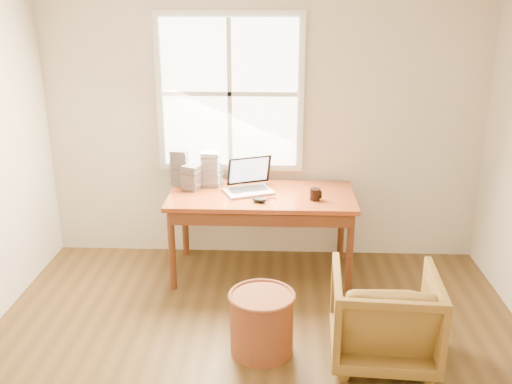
{
  "coord_description": "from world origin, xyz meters",
  "views": [
    {
      "loc": [
        0.15,
        -2.86,
        2.36
      ],
      "look_at": [
        -0.04,
        1.65,
        0.82
      ],
      "focal_mm": 40.0,
      "sensor_mm": 36.0,
      "label": 1
    }
  ],
  "objects_px": {
    "armchair": "(384,316)",
    "coffee_mug": "(315,194)",
    "wicker_stool": "(262,324)",
    "laptop": "(248,175)",
    "cd_stack_a": "(211,169)",
    "desk": "(262,196)"
  },
  "relations": [
    {
      "from": "armchair",
      "to": "laptop",
      "type": "distance_m",
      "value": 1.72
    },
    {
      "from": "armchair",
      "to": "laptop",
      "type": "bearing_deg",
      "value": -49.03
    },
    {
      "from": "armchair",
      "to": "laptop",
      "type": "relative_size",
      "value": 1.57
    },
    {
      "from": "laptop",
      "to": "cd_stack_a",
      "type": "height_order",
      "value": "laptop"
    },
    {
      "from": "armchair",
      "to": "cd_stack_a",
      "type": "relative_size",
      "value": 2.34
    },
    {
      "from": "armchair",
      "to": "coffee_mug",
      "type": "xyz_separation_m",
      "value": [
        -0.42,
        1.12,
        0.47
      ]
    },
    {
      "from": "armchair",
      "to": "coffee_mug",
      "type": "bearing_deg",
      "value": -66.14
    },
    {
      "from": "laptop",
      "to": "coffee_mug",
      "type": "relative_size",
      "value": 4.61
    },
    {
      "from": "laptop",
      "to": "wicker_stool",
      "type": "bearing_deg",
      "value": -106.11
    },
    {
      "from": "laptop",
      "to": "desk",
      "type": "bearing_deg",
      "value": -34.13
    },
    {
      "from": "desk",
      "to": "coffee_mug",
      "type": "xyz_separation_m",
      "value": [
        0.45,
        -0.14,
        0.07
      ]
    },
    {
      "from": "wicker_stool",
      "to": "cd_stack_a",
      "type": "bearing_deg",
      "value": 109.42
    },
    {
      "from": "armchair",
      "to": "wicker_stool",
      "type": "bearing_deg",
      "value": 0.6
    },
    {
      "from": "wicker_stool",
      "to": "laptop",
      "type": "bearing_deg",
      "value": 97.4
    },
    {
      "from": "coffee_mug",
      "to": "cd_stack_a",
      "type": "xyz_separation_m",
      "value": [
        -0.91,
        0.35,
        0.1
      ]
    },
    {
      "from": "wicker_stool",
      "to": "coffee_mug",
      "type": "bearing_deg",
      "value": 69.27
    },
    {
      "from": "wicker_stool",
      "to": "cd_stack_a",
      "type": "relative_size",
      "value": 1.43
    },
    {
      "from": "desk",
      "to": "wicker_stool",
      "type": "xyz_separation_m",
      "value": [
        0.04,
        -1.22,
        -0.51
      ]
    },
    {
      "from": "coffee_mug",
      "to": "cd_stack_a",
      "type": "bearing_deg",
      "value": 134.15
    },
    {
      "from": "laptop",
      "to": "cd_stack_a",
      "type": "bearing_deg",
      "value": 127.82
    },
    {
      "from": "armchair",
      "to": "coffee_mug",
      "type": "distance_m",
      "value": 1.29
    },
    {
      "from": "armchair",
      "to": "coffee_mug",
      "type": "height_order",
      "value": "coffee_mug"
    }
  ]
}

